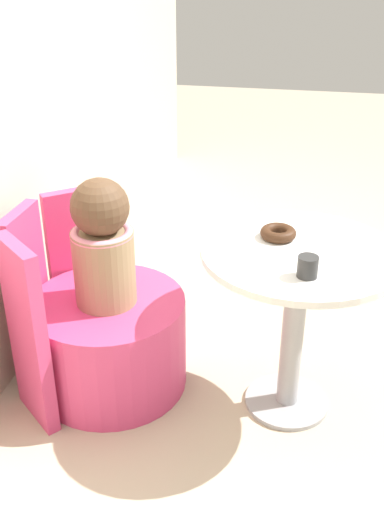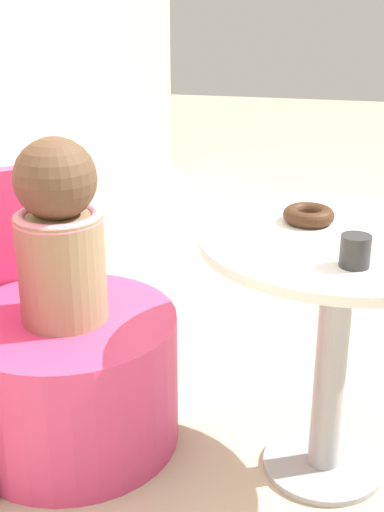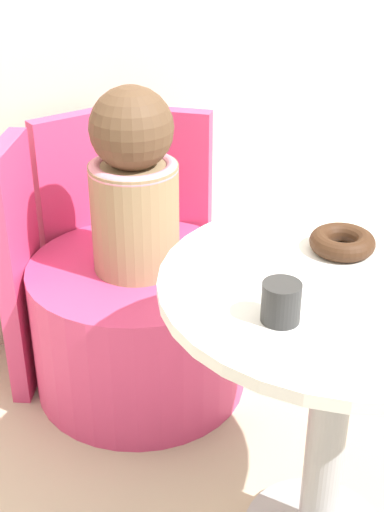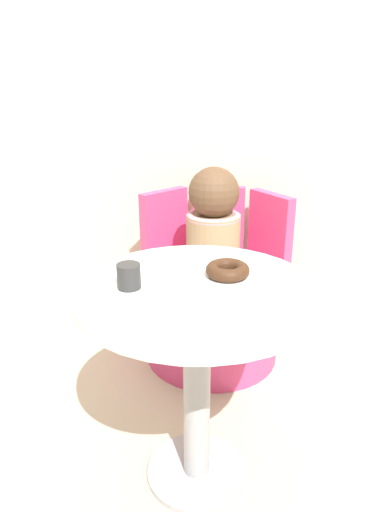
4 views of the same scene
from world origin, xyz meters
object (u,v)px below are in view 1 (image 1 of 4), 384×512
at_px(round_table, 297,290).
at_px(child_figure, 103,244).
at_px(cup, 308,267).
at_px(donut, 278,233).
at_px(tub_chair, 110,342).

xyz_separation_m(round_table, child_figure, (-0.01, 0.72, 0.11)).
height_order(round_table, cup, cup).
height_order(child_figure, cup, child_figure).
xyz_separation_m(child_figure, cup, (-0.17, -0.75, 0.08)).
distance_m(child_figure, donut, 0.64).
distance_m(round_table, tub_chair, 0.79).
bearing_deg(cup, round_table, 8.82).
relative_size(child_figure, donut, 3.84).
bearing_deg(round_table, cup, -171.18).
height_order(tub_chair, donut, donut).
bearing_deg(tub_chair, child_figure, 0.00).
bearing_deg(round_table, tub_chair, 90.89).
bearing_deg(tub_chair, cup, -103.20).
height_order(round_table, donut, donut).
height_order(round_table, tub_chair, round_table).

